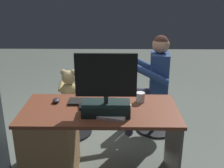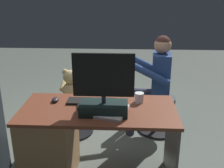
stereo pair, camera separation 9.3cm
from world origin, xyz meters
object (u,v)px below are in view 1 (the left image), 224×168
(computer_mouse, at_px, (56,100))
(visitor_chair, at_px, (157,111))
(cup, at_px, (140,97))
(keyboard, at_px, (92,102))
(desk, at_px, (62,142))
(person, at_px, (152,77))
(office_chair_teddy, at_px, (71,114))
(monitor, at_px, (106,96))
(teddy_bear, at_px, (69,86))
(tv_remote, at_px, (82,106))

(computer_mouse, distance_m, visitor_chair, 1.40)
(computer_mouse, distance_m, cup, 0.75)
(keyboard, relative_size, cup, 4.87)
(desk, bearing_deg, person, -133.79)
(keyboard, distance_m, cup, 0.43)
(cup, height_order, office_chair_teddy, cup)
(keyboard, xyz_separation_m, visitor_chair, (-0.71, -0.82, -0.48))
(monitor, relative_size, visitor_chair, 1.03)
(desk, height_order, person, person)
(monitor, relative_size, cup, 5.79)
(office_chair_teddy, height_order, visitor_chair, same)
(office_chair_teddy, height_order, person, person)
(visitor_chair, bearing_deg, cup, 70.28)
(cup, height_order, teddy_bear, cup)
(desk, height_order, keyboard, keyboard)
(computer_mouse, relative_size, tv_remote, 0.64)
(visitor_chair, distance_m, person, 0.45)
(office_chair_teddy, bearing_deg, desk, 94.43)
(teddy_bear, bearing_deg, computer_mouse, 90.60)
(desk, height_order, cup, cup)
(tv_remote, distance_m, person, 1.16)
(desk, xyz_separation_m, keyboard, (-0.26, -0.12, 0.34))
(desk, height_order, visitor_chair, desk)
(monitor, relative_size, person, 0.43)
(keyboard, bearing_deg, visitor_chair, -130.81)
(desk, height_order, office_chair_teddy, desk)
(computer_mouse, bearing_deg, person, -139.65)
(keyboard, height_order, tv_remote, keyboard)
(cup, bearing_deg, desk, 12.34)
(keyboard, xyz_separation_m, tv_remote, (0.08, 0.09, -0.00))
(monitor, bearing_deg, computer_mouse, -25.58)
(desk, xyz_separation_m, teddy_bear, (0.07, -0.86, 0.22))
(keyboard, distance_m, visitor_chair, 1.19)
(visitor_chair, bearing_deg, desk, 44.10)
(computer_mouse, xyz_separation_m, tv_remote, (-0.24, 0.10, -0.01))
(person, bearing_deg, desk, 46.21)
(keyboard, height_order, teddy_bear, teddy_bear)
(monitor, xyz_separation_m, cup, (-0.30, -0.24, -0.11))
(desk, xyz_separation_m, person, (-0.90, -0.94, 0.30))
(monitor, relative_size, office_chair_teddy, 1.01)
(desk, relative_size, office_chair_teddy, 2.67)
(cup, relative_size, teddy_bear, 0.24)
(visitor_chair, bearing_deg, office_chair_teddy, 5.19)
(monitor, xyz_separation_m, visitor_chair, (-0.58, -1.03, -0.62))
(desk, distance_m, tv_remote, 0.39)
(monitor, xyz_separation_m, office_chair_teddy, (0.46, -0.94, -0.63))
(keyboard, height_order, cup, cup)
(office_chair_teddy, height_order, teddy_bear, teddy_bear)
(computer_mouse, distance_m, tv_remote, 0.26)
(tv_remote, relative_size, person, 0.13)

